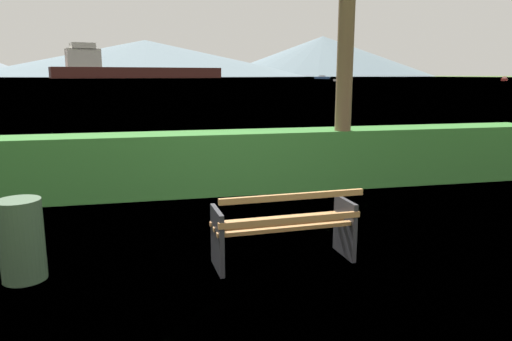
{
  "coord_description": "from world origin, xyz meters",
  "views": [
    {
      "loc": [
        -1.43,
        -4.91,
        2.08
      ],
      "look_at": [
        0.0,
        1.36,
        0.78
      ],
      "focal_mm": 33.46,
      "sensor_mm": 36.0,
      "label": 1
    }
  ],
  "objects_px": {
    "park_bench": "(285,227)",
    "tender_far": "(504,79)",
    "trash_bin": "(22,240)",
    "sailboat_mid": "(322,78)",
    "cargo_ship_large": "(127,69)",
    "fishing_boat_near": "(341,80)"
  },
  "relations": [
    {
      "from": "trash_bin",
      "to": "fishing_boat_near",
      "type": "height_order",
      "value": "fishing_boat_near"
    },
    {
      "from": "cargo_ship_large",
      "to": "tender_far",
      "type": "xyz_separation_m",
      "value": [
        131.13,
        -154.16,
        -4.93
      ]
    },
    {
      "from": "park_bench",
      "to": "trash_bin",
      "type": "relative_size",
      "value": 1.9
    },
    {
      "from": "fishing_boat_near",
      "to": "tender_far",
      "type": "relative_size",
      "value": 0.98
    },
    {
      "from": "park_bench",
      "to": "tender_far",
      "type": "distance_m",
      "value": 183.44
    },
    {
      "from": "park_bench",
      "to": "tender_far",
      "type": "relative_size",
      "value": 0.26
    },
    {
      "from": "trash_bin",
      "to": "cargo_ship_large",
      "type": "xyz_separation_m",
      "value": [
        -8.93,
        293.18,
        5.04
      ]
    },
    {
      "from": "fishing_boat_near",
      "to": "sailboat_mid",
      "type": "relative_size",
      "value": 0.8
    },
    {
      "from": "trash_bin",
      "to": "sailboat_mid",
      "type": "relative_size",
      "value": 0.11
    },
    {
      "from": "trash_bin",
      "to": "fishing_boat_near",
      "type": "bearing_deg",
      "value": 66.0
    },
    {
      "from": "trash_bin",
      "to": "tender_far",
      "type": "distance_m",
      "value": 185.09
    },
    {
      "from": "trash_bin",
      "to": "sailboat_mid",
      "type": "height_order",
      "value": "sailboat_mid"
    },
    {
      "from": "cargo_ship_large",
      "to": "trash_bin",
      "type": "bearing_deg",
      "value": -88.26
    },
    {
      "from": "park_bench",
      "to": "sailboat_mid",
      "type": "distance_m",
      "value": 242.37
    },
    {
      "from": "cargo_ship_large",
      "to": "fishing_boat_near",
      "type": "xyz_separation_m",
      "value": [
        73.38,
        -148.38,
        -5.09
      ]
    },
    {
      "from": "fishing_boat_near",
      "to": "trash_bin",
      "type": "bearing_deg",
      "value": -114.0
    },
    {
      "from": "trash_bin",
      "to": "tender_far",
      "type": "height_order",
      "value": "tender_far"
    },
    {
      "from": "park_bench",
      "to": "fishing_boat_near",
      "type": "bearing_deg",
      "value": 66.94
    },
    {
      "from": "trash_bin",
      "to": "cargo_ship_large",
      "type": "height_order",
      "value": "cargo_ship_large"
    },
    {
      "from": "trash_bin",
      "to": "cargo_ship_large",
      "type": "relative_size",
      "value": 0.01
    },
    {
      "from": "sailboat_mid",
      "to": "park_bench",
      "type": "bearing_deg",
      "value": -110.75
    },
    {
      "from": "cargo_ship_large",
      "to": "tender_far",
      "type": "distance_m",
      "value": 202.45
    }
  ]
}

